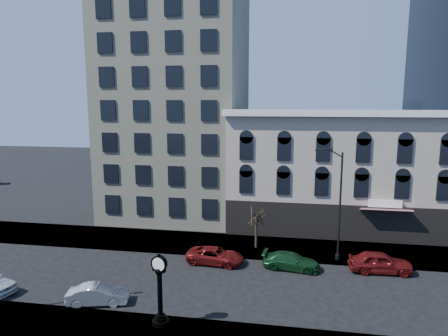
# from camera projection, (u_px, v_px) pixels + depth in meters

# --- Properties ---
(ground) EXTENTS (160.00, 160.00, 0.00)m
(ground) POSITION_uv_depth(u_px,v_px,m) (189.00, 282.00, 29.68)
(ground) COLOR black
(ground) RESTS_ON ground
(sidewalk_far) EXTENTS (160.00, 6.00, 0.12)m
(sidewalk_far) POSITION_uv_depth(u_px,v_px,m) (210.00, 244.00, 37.45)
(sidewalk_far) COLOR gray
(sidewalk_far) RESTS_ON ground
(cream_tower) EXTENTS (15.90, 15.40, 42.50)m
(cream_tower) POSITION_uv_depth(u_px,v_px,m) (176.00, 48.00, 45.86)
(cream_tower) COLOR beige
(cream_tower) RESTS_ON ground
(victorian_row) EXTENTS (22.60, 11.19, 12.50)m
(victorian_row) POSITION_uv_depth(u_px,v_px,m) (336.00, 171.00, 42.17)
(victorian_row) COLOR #AD9E8F
(victorian_row) RESTS_ON ground
(street_clock) EXTENTS (1.02, 1.02, 4.48)m
(street_clock) POSITION_uv_depth(u_px,v_px,m) (160.00, 292.00, 23.52)
(street_clock) COLOR black
(street_clock) RESTS_ON sidewalk_near
(street_lamp_far) EXTENTS (2.48, 0.64, 9.62)m
(street_lamp_far) POSITION_uv_depth(u_px,v_px,m) (333.00, 175.00, 32.44)
(street_lamp_far) COLOR black
(street_lamp_far) RESTS_ON sidewalk_far
(bare_tree_far) EXTENTS (2.65, 2.65, 4.55)m
(bare_tree_far) POSITION_uv_depth(u_px,v_px,m) (256.00, 211.00, 35.84)
(bare_tree_far) COLOR #322819
(bare_tree_far) RESTS_ON sidewalk_far
(car_near_b) EXTENTS (4.18, 2.31, 1.31)m
(car_near_b) POSITION_uv_depth(u_px,v_px,m) (98.00, 294.00, 26.38)
(car_near_b) COLOR #A5A8AD
(car_near_b) RESTS_ON ground
(car_far_a) EXTENTS (4.90, 2.55, 1.32)m
(car_far_a) POSITION_uv_depth(u_px,v_px,m) (215.00, 256.00, 32.99)
(car_far_a) COLOR maroon
(car_far_a) RESTS_ON ground
(car_far_b) EXTENTS (4.73, 2.36, 1.32)m
(car_far_b) POSITION_uv_depth(u_px,v_px,m) (291.00, 261.00, 31.87)
(car_far_b) COLOR #143F1E
(car_far_b) RESTS_ON ground
(car_far_c) EXTENTS (4.89, 2.12, 1.64)m
(car_far_c) POSITION_uv_depth(u_px,v_px,m) (380.00, 262.00, 31.25)
(car_far_c) COLOR maroon
(car_far_c) RESTS_ON ground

